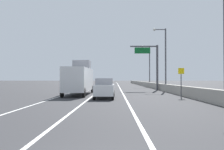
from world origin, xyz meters
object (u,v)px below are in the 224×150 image
object	(u,v)px
speed_advisory_sign	(181,80)
lamp_post_right_third	(149,63)
box_truck	(80,79)
overhead_sign_gantry	(153,62)
car_red_0	(102,82)
car_gray_1	(105,81)
lamp_post_right_second	(164,55)
car_white_2	(105,88)
lamp_post_right_near	(222,28)

from	to	relation	value
speed_advisory_sign	lamp_post_right_third	distance (m)	32.28
speed_advisory_sign	box_truck	bearing A→B (deg)	160.23
overhead_sign_gantry	car_red_0	size ratio (longest dim) A/B	1.81
speed_advisory_sign	car_gray_1	bearing A→B (deg)	99.05
speed_advisory_sign	car_red_0	world-z (taller)	speed_advisory_sign
lamp_post_right_third	car_gray_1	xyz separation A→B (m)	(-12.04, 34.06, -4.77)
speed_advisory_sign	lamp_post_right_second	size ratio (longest dim) A/B	0.30
speed_advisory_sign	lamp_post_right_third	size ratio (longest dim) A/B	0.30
overhead_sign_gantry	lamp_post_right_second	distance (m)	2.27
car_white_2	lamp_post_right_near	bearing A→B (deg)	-27.75
car_gray_1	overhead_sign_gantry	bearing A→B (deg)	-78.97
car_white_2	box_truck	size ratio (longest dim) A/B	0.49
overhead_sign_gantry	car_gray_1	distance (m)	52.86
car_red_0	overhead_sign_gantry	bearing A→B (deg)	-73.33
car_red_0	box_truck	size ratio (longest dim) A/B	0.45
lamp_post_right_second	box_truck	xyz separation A→B (m)	(-12.14, -9.11, -3.84)
lamp_post_right_second	car_white_2	bearing A→B (deg)	-122.15
car_gray_1	car_white_2	world-z (taller)	car_gray_1
car_red_0	car_gray_1	size ratio (longest dim) A/B	1.00
speed_advisory_sign	lamp_post_right_second	bearing A→B (deg)	84.98
car_gray_1	car_red_0	bearing A→B (deg)	-90.71
lamp_post_right_third	car_red_0	size ratio (longest dim) A/B	2.42
overhead_sign_gantry	car_white_2	world-z (taller)	overhead_sign_gantry
lamp_post_right_third	car_gray_1	bearing A→B (deg)	109.47
lamp_post_right_second	car_red_0	bearing A→B (deg)	108.45
overhead_sign_gantry	lamp_post_right_third	world-z (taller)	lamp_post_right_third
car_gray_1	box_truck	bearing A→B (deg)	-90.43
lamp_post_right_second	car_red_0	distance (m)	37.87
lamp_post_right_third	car_red_0	world-z (taller)	lamp_post_right_third
car_red_0	box_truck	bearing A→B (deg)	-90.32
overhead_sign_gantry	car_gray_1	size ratio (longest dim) A/B	1.81
car_white_2	box_truck	bearing A→B (deg)	122.80
lamp_post_right_near	car_red_0	xyz separation A→B (m)	(-12.08, 54.56, -4.79)
car_gray_1	car_white_2	size ratio (longest dim) A/B	0.91
speed_advisory_sign	car_gray_1	world-z (taller)	speed_advisory_sign
lamp_post_right_third	car_white_2	xyz separation A→B (m)	(-9.26, -33.08, -4.80)
speed_advisory_sign	lamp_post_right_second	distance (m)	13.71
overhead_sign_gantry	lamp_post_right_third	bearing A→B (deg)	83.68
overhead_sign_gantry	car_red_0	distance (m)	36.10
lamp_post_right_near	lamp_post_right_third	bearing A→B (deg)	89.72
car_gray_1	speed_advisory_sign	bearing A→B (deg)	-80.95
speed_advisory_sign	car_red_0	xyz separation A→B (m)	(-10.74, 48.70, -0.78)
overhead_sign_gantry	car_white_2	xyz separation A→B (m)	(-7.30, -15.39, -3.76)
lamp_post_right_third	car_white_2	bearing A→B (deg)	-105.64
overhead_sign_gantry	car_gray_1	bearing A→B (deg)	101.03
lamp_post_right_third	box_truck	size ratio (longest dim) A/B	1.08
lamp_post_right_second	box_truck	size ratio (longest dim) A/B	1.08
overhead_sign_gantry	speed_advisory_sign	distance (m)	14.61
speed_advisory_sign	lamp_post_right_second	xyz separation A→B (m)	(1.15, 13.06, 4.01)
lamp_post_right_third	car_gray_1	world-z (taller)	lamp_post_right_third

